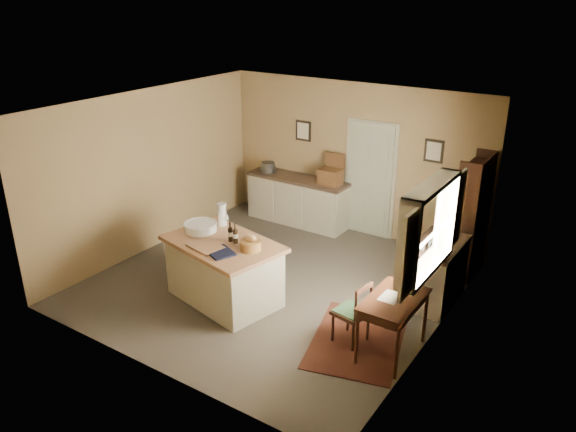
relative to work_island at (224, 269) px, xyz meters
The scene contains 16 objects.
ground 0.97m from the work_island, 67.73° to the left, with size 5.00×5.00×0.00m, color brown.
wall_back 3.41m from the work_island, 84.43° to the left, with size 5.00×0.10×2.70m, color #91744D.
wall_front 1.95m from the work_island, 79.47° to the right, with size 5.00×0.10×2.70m, color #91744D.
wall_left 2.47m from the work_island, 160.30° to the left, with size 0.10×5.00×2.70m, color #91744D.
wall_right 3.05m from the work_island, 15.48° to the left, with size 0.10×5.00×2.70m, color #91744D.
ceiling 2.37m from the work_island, 67.73° to the left, with size 5.00×5.00×0.00m, color silver.
door 3.37m from the work_island, 78.36° to the left, with size 0.97×0.06×2.11m, color #9FA38A.
framed_prints 3.52m from the work_island, 80.94° to the left, with size 2.82×0.02×0.38m.
window 3.00m from the work_island, 11.95° to the left, with size 0.25×1.99×1.12m.
work_island is the anchor object (origin of this frame).
sideboard 3.05m from the work_island, 102.42° to the left, with size 1.99×0.57×1.18m.
rug 2.13m from the work_island, ahead, with size 1.10×1.60×0.01m, color #491E10.
writing_desk 2.53m from the work_island, ahead, with size 0.59×0.96×0.82m.
desk_chair 1.99m from the work_island, ahead, with size 0.39×0.39×0.83m, color #331A10, non-canonical shape.
right_cabinet 3.00m from the work_island, 32.95° to the left, with size 0.61×1.10×0.99m.
shelving_unit 3.88m from the work_island, 46.17° to the left, with size 0.32×0.85×1.89m.
Camera 1 is at (4.34, -6.17, 4.20)m, focal length 35.00 mm.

